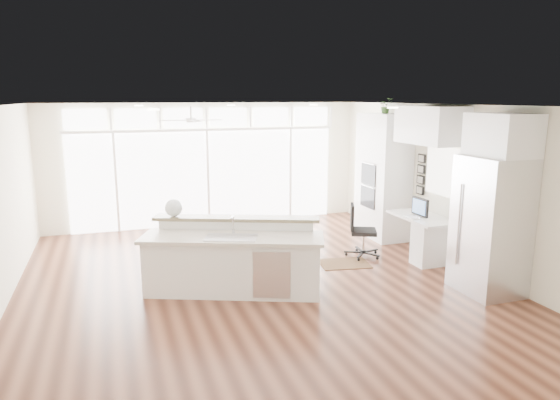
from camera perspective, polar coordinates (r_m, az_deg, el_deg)
name	(u,v)px	position (r m, az deg, el deg)	size (l,w,h in m)	color
floor	(258,285)	(7.77, -2.54, -9.65)	(7.00, 8.00, 0.02)	#452115
ceiling	(256,105)	(7.24, -2.73, 10.75)	(7.00, 8.00, 0.02)	silver
wall_back	(207,164)	(11.24, -8.36, 4.06)	(7.00, 0.04, 2.70)	white
wall_front	(409,300)	(3.86, 14.51, -11.01)	(7.00, 0.04, 2.70)	white
wall_right	(454,185)	(8.99, 19.31, 1.64)	(0.04, 8.00, 2.70)	white
glass_wall	(208,178)	(11.22, -8.26, 2.50)	(5.80, 0.06, 2.08)	white
transom_row	(206,118)	(11.09, -8.46, 9.30)	(5.90, 0.06, 0.40)	white
desk_window	(442,171)	(9.18, 18.05, 3.17)	(0.04, 0.85, 0.85)	silver
ceiling_fan	(191,115)	(9.88, -10.14, 9.55)	(1.16, 1.16, 0.32)	white
recessed_lights	(252,107)	(7.43, -3.17, 10.61)	(3.40, 3.00, 0.02)	beige
oven_cabinet	(383,176)	(10.29, 11.68, 2.69)	(0.64, 1.20, 2.50)	white
desk_nook	(422,237)	(9.22, 15.95, -4.10)	(0.72, 1.30, 0.76)	white
upper_cabinets	(431,125)	(8.93, 16.87, 8.19)	(0.64, 1.30, 0.64)	white
refrigerator	(491,226)	(7.81, 22.94, -2.72)	(0.76, 0.90, 2.00)	silver
fridge_cabinet	(502,135)	(7.65, 24.05, 6.81)	(0.64, 0.90, 0.60)	white
framed_photos	(421,174)	(9.69, 15.82, 2.84)	(0.06, 0.22, 0.80)	black
kitchen_island	(233,258)	(7.32, -5.42, -6.65)	(2.62, 0.99, 1.04)	white
rug	(344,263)	(8.73, 7.36, -7.20)	(0.83, 0.60, 0.01)	#331F10
office_chair	(364,231)	(9.04, 9.54, -3.52)	(0.49, 0.45, 0.94)	black
fishbowl	(174,208)	(7.72, -12.06, -0.86)	(0.27, 0.27, 0.27)	white
monitor	(420,207)	(9.04, 15.73, -0.75)	(0.07, 0.43, 0.36)	black
keyboard	(411,217)	(8.99, 14.77, -1.89)	(0.12, 0.32, 0.02)	white
potted_plant	(386,107)	(10.18, 12.00, 10.31)	(0.27, 0.30, 0.24)	#39622A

